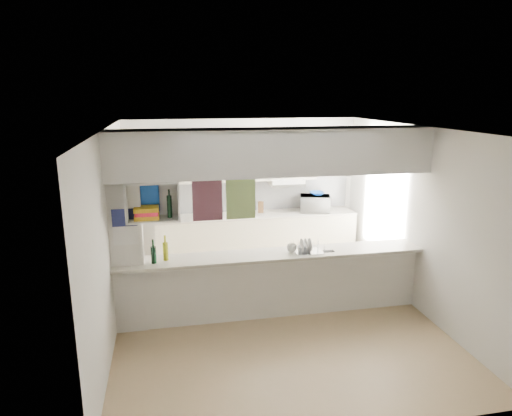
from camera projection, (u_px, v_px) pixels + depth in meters
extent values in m
plane|color=tan|center=(272.00, 315.00, 6.41)|extent=(4.80, 4.80, 0.00)
plane|color=white|center=(274.00, 128.00, 5.78)|extent=(4.80, 4.80, 0.00)
plane|color=silver|center=(243.00, 190.00, 8.38)|extent=(4.20, 0.00, 4.20)
plane|color=silver|center=(110.00, 236.00, 5.69)|extent=(0.00, 4.80, 4.80)
plane|color=silver|center=(416.00, 218.00, 6.50)|extent=(0.00, 4.80, 4.80)
cube|color=silver|center=(273.00, 286.00, 6.30)|extent=(4.20, 0.15, 0.88)
cube|color=#B8B3A2|center=(273.00, 255.00, 6.19)|extent=(4.20, 0.50, 0.04)
cube|color=white|center=(274.00, 152.00, 5.85)|extent=(4.20, 0.50, 0.60)
cube|color=silver|center=(126.00, 235.00, 5.73)|extent=(0.40, 0.18, 2.60)
cube|color=#191E4C|center=(124.00, 218.00, 5.58)|extent=(0.30, 0.01, 0.22)
cube|color=white|center=(126.00, 236.00, 5.64)|extent=(0.30, 0.01, 0.24)
cube|color=black|center=(207.00, 198.00, 6.05)|extent=(0.40, 0.02, 0.62)
cube|color=#166359|center=(241.00, 197.00, 6.14)|extent=(0.40, 0.02, 0.62)
cube|color=white|center=(154.00, 219.00, 5.65)|extent=(0.65, 0.35, 0.02)
cube|color=white|center=(152.00, 182.00, 5.54)|extent=(0.65, 0.35, 0.02)
cube|color=white|center=(153.00, 198.00, 5.75)|extent=(0.65, 0.02, 0.50)
cube|color=white|center=(126.00, 202.00, 5.54)|extent=(0.02, 0.35, 0.50)
cube|color=white|center=(178.00, 199.00, 5.65)|extent=(0.02, 0.35, 0.50)
cube|color=#CA9216|center=(147.00, 217.00, 5.63)|extent=(0.30, 0.24, 0.05)
cube|color=red|center=(147.00, 213.00, 5.62)|extent=(0.28, 0.22, 0.05)
cube|color=#CA9216|center=(146.00, 209.00, 5.60)|extent=(0.30, 0.24, 0.05)
cube|color=#0D3B95|center=(149.00, 199.00, 5.70)|extent=(0.26, 0.02, 0.34)
cylinder|color=black|center=(170.00, 207.00, 5.65)|extent=(0.06, 0.06, 0.28)
cube|color=beige|center=(257.00, 239.00, 8.34)|extent=(3.60, 0.60, 0.90)
cube|color=#B8B3A2|center=(257.00, 215.00, 8.23)|extent=(3.60, 0.63, 0.03)
cube|color=silver|center=(254.00, 194.00, 8.42)|extent=(3.60, 0.03, 0.60)
cube|color=beige|center=(244.00, 160.00, 8.08)|extent=(2.62, 0.34, 0.72)
cube|color=white|center=(286.00, 182.00, 8.25)|extent=(0.60, 0.46, 0.12)
cube|color=silver|center=(289.00, 186.00, 8.04)|extent=(0.60, 0.02, 0.05)
imported|color=white|center=(315.00, 203.00, 8.37)|extent=(0.62, 0.50, 0.30)
imported|color=#0D3B95|center=(317.00, 193.00, 8.36)|extent=(0.26, 0.26, 0.06)
cube|color=silver|center=(308.00, 252.00, 6.23)|extent=(0.38, 0.29, 0.01)
cylinder|color=white|center=(302.00, 245.00, 6.19)|extent=(0.01, 0.19, 0.19)
cylinder|color=white|center=(306.00, 245.00, 6.20)|extent=(0.01, 0.19, 0.19)
cylinder|color=white|center=(310.00, 244.00, 6.21)|extent=(0.01, 0.19, 0.19)
imported|color=white|center=(292.00, 248.00, 6.19)|extent=(0.16, 0.16, 0.11)
cylinder|color=black|center=(154.00, 255.00, 5.81)|extent=(0.07, 0.07, 0.22)
cylinder|color=black|center=(153.00, 243.00, 5.77)|extent=(0.03, 0.03, 0.10)
cylinder|color=olive|center=(166.00, 252.00, 5.91)|extent=(0.07, 0.07, 0.23)
cylinder|color=olive|center=(165.00, 239.00, 5.87)|extent=(0.03, 0.03, 0.10)
cylinder|color=silver|center=(303.00, 249.00, 6.25)|extent=(0.15, 0.15, 0.08)
cube|color=black|center=(329.00, 251.00, 6.26)|extent=(0.14, 0.07, 0.01)
cylinder|color=black|center=(235.00, 211.00, 8.18)|extent=(0.09, 0.09, 0.13)
cube|color=#4C321A|center=(261.00, 207.00, 8.29)|extent=(0.12, 0.10, 0.20)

